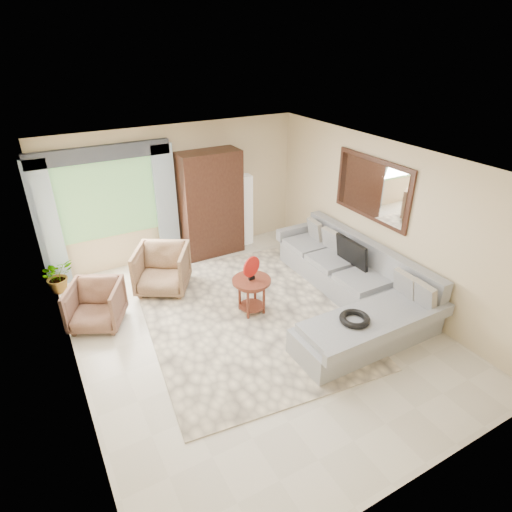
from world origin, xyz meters
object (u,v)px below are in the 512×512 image
sectional_sofa (352,289)px  armchair_left (96,305)px  armoire (211,204)px  floor_lamp (245,210)px  potted_plant (57,276)px  armchair_right (162,269)px  tv_screen (352,253)px  coffee_table (252,295)px

sectional_sofa → armchair_left: sectional_sofa is taller
sectional_sofa → armoire: bearing=113.1°
sectional_sofa → floor_lamp: (-0.43, 2.96, 0.47)m
potted_plant → armoire: armoire is taller
armchair_right → armoire: 1.78m
armchair_left → floor_lamp: 3.73m
sectional_sofa → armchair_right: sectional_sofa is taller
armchair_right → armchair_left: bearing=-126.8°
armchair_left → armchair_right: (1.22, 0.50, 0.05)m
tv_screen → armoire: size_ratio=0.35×
tv_screen → potted_plant: size_ratio=1.24×
coffee_table → armchair_right: 1.72m
armchair_left → tv_screen: bearing=12.6°
tv_screen → coffee_table: tv_screen is taller
tv_screen → sectional_sofa: bearing=-124.5°
armoire → armchair_right: bearing=-145.8°
armchair_left → armoire: 3.04m
sectional_sofa → armchair_left: size_ratio=4.45×
coffee_table → armoire: bearing=81.4°
sectional_sofa → armoire: armoire is taller
armchair_left → armchair_right: size_ratio=0.87×
coffee_table → tv_screen: bearing=-6.1°
coffee_table → armchair_left: bearing=158.6°
armchair_left → floor_lamp: (3.39, 1.49, 0.40)m
armchair_right → sectional_sofa: bearing=-6.1°
armchair_left → armoire: (2.59, 1.43, 0.70)m
tv_screen → armchair_right: 3.29m
armchair_right → floor_lamp: bearing=55.5°
sectional_sofa → coffee_table: bearing=159.7°
coffee_table → potted_plant: 3.47m
coffee_table → armchair_right: bearing=126.5°
coffee_table → potted_plant: (-2.64, 2.24, -0.03)m
tv_screen → potted_plant: bearing=151.5°
sectional_sofa → armchair_right: size_ratio=3.89×
tv_screen → armoire: (-1.50, 2.51, 0.33)m
armchair_right → armoire: size_ratio=0.42×
sectional_sofa → armchair_left: (-3.83, 1.46, 0.07)m
armoire → potted_plant: bearing=-178.6°
tv_screen → armchair_right: size_ratio=0.83×
tv_screen → floor_lamp: size_ratio=0.49×
tv_screen → potted_plant: (-4.49, 2.44, -0.42)m
coffee_table → armchair_left: 2.41m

